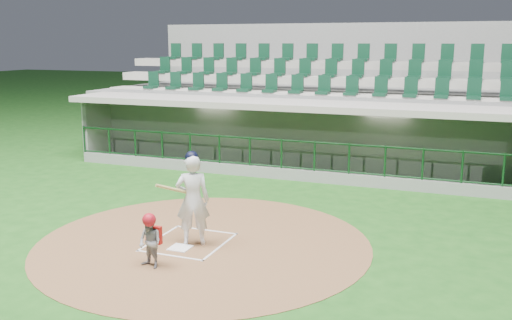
{
  "coord_description": "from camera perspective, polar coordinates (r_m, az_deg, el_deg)",
  "views": [
    {
      "loc": [
        5.57,
        -10.7,
        4.27
      ],
      "look_at": [
        0.44,
        2.6,
        1.3
      ],
      "focal_mm": 40.0,
      "sensor_mm": 36.0,
      "label": 1
    }
  ],
  "objects": [
    {
      "name": "batter_box_chalk",
      "position": [
        12.55,
        -6.71,
        -8.14
      ],
      "size": [
        1.55,
        1.8,
        0.01
      ],
      "color": "white",
      "rests_on": "ground"
    },
    {
      "name": "catcher",
      "position": [
        11.16,
        -10.54,
        -7.89
      ],
      "size": [
        0.57,
        0.5,
        1.08
      ],
      "color": "gray",
      "rests_on": "dirt_circle"
    },
    {
      "name": "dirt_circle",
      "position": [
        12.5,
        -5.27,
        -8.23
      ],
      "size": [
        7.2,
        7.2,
        0.01
      ],
      "primitive_type": "cylinder",
      "color": "brown",
      "rests_on": "ground"
    },
    {
      "name": "home_plate",
      "position": [
        12.21,
        -7.59,
        -8.7
      ],
      "size": [
        0.43,
        0.43,
        0.02
      ],
      "primitive_type": "cube",
      "color": "white",
      "rests_on": "dirt_circle"
    },
    {
      "name": "dugout_structure",
      "position": [
        19.57,
        4.81,
        1.98
      ],
      "size": [
        16.4,
        3.7,
        3.0
      ],
      "color": "slate",
      "rests_on": "ground"
    },
    {
      "name": "ground",
      "position": [
        12.8,
        -6.08,
        -7.79
      ],
      "size": [
        120.0,
        120.0,
        0.0
      ],
      "primitive_type": "plane",
      "color": "#194D16",
      "rests_on": "ground"
    },
    {
      "name": "seating_deck",
      "position": [
        22.5,
        6.62,
        4.42
      ],
      "size": [
        17.0,
        6.72,
        5.15
      ],
      "color": "slate",
      "rests_on": "ground"
    },
    {
      "name": "batter",
      "position": [
        12.12,
        -6.36,
        -3.86
      ],
      "size": [
        0.96,
        1.01,
        2.04
      ],
      "color": "white",
      "rests_on": "dirt_circle"
    }
  ]
}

